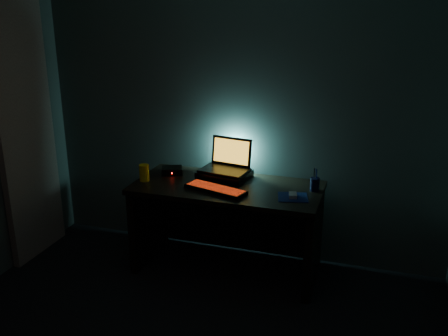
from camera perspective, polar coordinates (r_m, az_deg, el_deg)
name	(u,v)px	position (r m, az deg, el deg)	size (l,w,h in m)	color
room	(125,201)	(2.41, -11.21, -3.77)	(3.50, 4.00, 2.50)	black
desk	(229,213)	(4.13, 0.58, -5.12)	(1.50, 0.70, 0.75)	black
curtain	(25,127)	(4.50, -21.77, 4.39)	(0.06, 0.65, 2.30)	#C3AF9C
riser	(225,175)	(4.14, 0.07, -0.75)	(0.40, 0.30, 0.06)	black
laptop	(227,163)	(4.16, 0.38, 0.63)	(0.42, 0.34, 0.26)	black
keyboard	(216,189)	(3.87, -0.95, -2.43)	(0.52, 0.29, 0.03)	black
mousepad	(293,197)	(3.78, 7.87, -3.32)	(0.22, 0.20, 0.00)	#0B1A52
mouse	(293,195)	(3.78, 7.88, -3.10)	(0.06, 0.09, 0.03)	#99999E
pen_cup	(315,184)	(3.92, 10.33, -1.86)	(0.07, 0.07, 0.10)	black
juice_glass	(144,173)	(4.12, -9.11, -0.53)	(0.08, 0.08, 0.14)	yellow
router	(172,171)	(4.27, -5.96, -0.29)	(0.21, 0.19, 0.06)	black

